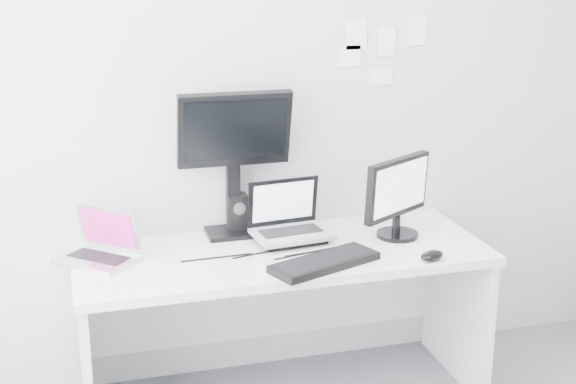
% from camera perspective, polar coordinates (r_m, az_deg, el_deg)
% --- Properties ---
extents(back_wall, '(3.60, 0.00, 3.60)m').
position_cam_1_polar(back_wall, '(3.74, -1.84, 6.69)').
color(back_wall, silver).
rests_on(back_wall, ground).
extents(desk, '(1.80, 0.70, 0.73)m').
position_cam_1_polar(desk, '(3.72, -0.38, -9.35)').
color(desk, white).
rests_on(desk, ground).
extents(macbook, '(0.39, 0.39, 0.24)m').
position_cam_1_polar(macbook, '(3.50, -13.36, -3.01)').
color(macbook, silver).
rests_on(macbook, desk).
extents(speaker, '(0.10, 0.10, 0.18)m').
position_cam_1_polar(speaker, '(3.78, -3.56, -1.50)').
color(speaker, black).
rests_on(speaker, desk).
extents(dell_laptop, '(0.36, 0.30, 0.28)m').
position_cam_1_polar(dell_laptop, '(3.63, 0.27, -1.44)').
color(dell_laptop, '#9FA1A6').
rests_on(dell_laptop, desk).
extents(rear_monitor, '(0.51, 0.18, 0.69)m').
position_cam_1_polar(rear_monitor, '(3.68, -3.80, 2.12)').
color(rear_monitor, black).
rests_on(rear_monitor, desk).
extents(samsung_monitor, '(0.46, 0.38, 0.38)m').
position_cam_1_polar(samsung_monitor, '(3.72, 7.76, -0.32)').
color(samsung_monitor, black).
rests_on(samsung_monitor, desk).
extents(keyboard, '(0.51, 0.33, 0.03)m').
position_cam_1_polar(keyboard, '(3.40, 2.58, -4.95)').
color(keyboard, black).
rests_on(keyboard, desk).
extents(mouse, '(0.14, 0.12, 0.04)m').
position_cam_1_polar(mouse, '(3.52, 10.04, -4.40)').
color(mouse, black).
rests_on(mouse, desk).
extents(wall_note_0, '(0.10, 0.00, 0.14)m').
position_cam_1_polar(wall_note_0, '(3.83, 4.81, 10.95)').
color(wall_note_0, white).
rests_on(wall_note_0, back_wall).
extents(wall_note_1, '(0.09, 0.00, 0.13)m').
position_cam_1_polar(wall_note_1, '(3.89, 6.90, 10.38)').
color(wall_note_1, white).
rests_on(wall_note_1, back_wall).
extents(wall_note_2, '(0.10, 0.00, 0.14)m').
position_cam_1_polar(wall_note_2, '(3.95, 8.98, 11.11)').
color(wall_note_2, white).
rests_on(wall_note_2, back_wall).
extents(wall_note_3, '(0.11, 0.00, 0.08)m').
position_cam_1_polar(wall_note_3, '(3.90, 6.54, 8.04)').
color(wall_note_3, white).
rests_on(wall_note_3, back_wall).
extents(wall_note_4, '(0.10, 0.00, 0.10)m').
position_cam_1_polar(wall_note_4, '(3.83, 4.36, 9.47)').
color(wall_note_4, white).
rests_on(wall_note_4, back_wall).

